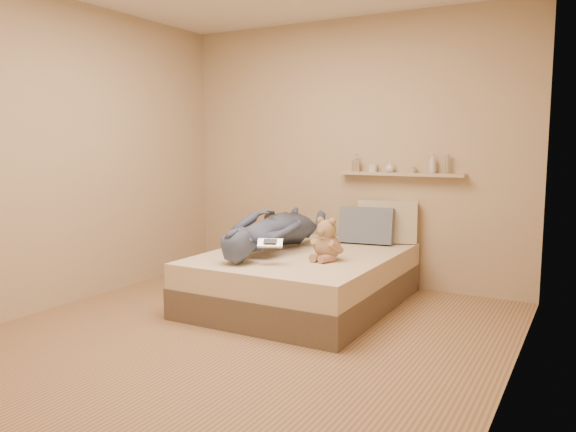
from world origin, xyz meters
The scene contains 10 objects.
room centered at (0.00, 0.00, 1.30)m, with size 3.80×3.80×3.80m.
bed centered at (0.00, 0.93, 0.22)m, with size 1.50×1.90×0.45m.
game_console centered at (0.00, 0.36, 0.62)m, with size 0.21×0.15×0.07m.
teddy_bear centered at (0.31, 0.73, 0.60)m, with size 0.29×0.28×0.35m.
dark_plush centered at (-0.63, 1.43, 0.57)m, with size 0.18×0.18×0.28m.
pillow_cream centered at (0.46, 1.76, 0.65)m, with size 0.55×0.16×0.40m, color #C3B79A.
pillow_grey centered at (0.31, 1.62, 0.62)m, with size 0.50×0.14×0.34m, color slate.
person centered at (-0.30, 0.91, 0.64)m, with size 0.57×1.56×0.37m, color #3F4863.
wall_shelf centered at (0.55, 1.84, 1.10)m, with size 1.20×0.12×0.03m, color tan.
shelf_bottles centered at (0.48, 1.84, 1.18)m, with size 0.96×0.11×0.18m.
Camera 1 is at (2.20, -3.30, 1.37)m, focal length 35.00 mm.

